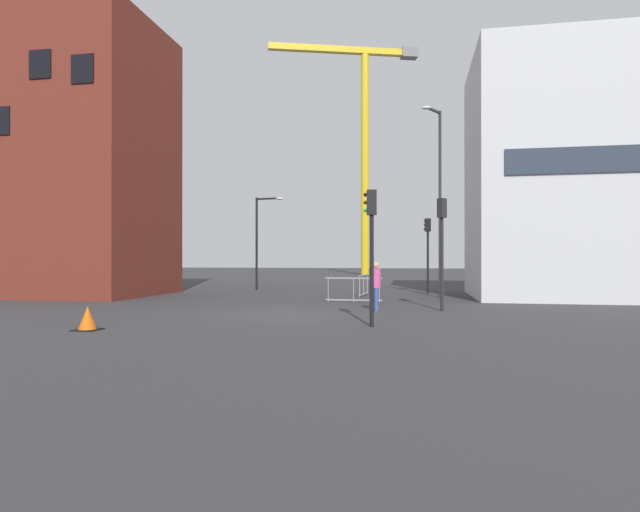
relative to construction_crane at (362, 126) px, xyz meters
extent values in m
plane|color=#333335|center=(1.36, -40.82, -16.76)|extent=(160.00, 160.00, 0.00)
cube|color=maroon|center=(-10.78, -33.99, -9.79)|extent=(7.03, 7.03, 13.94)
cube|color=black|center=(-10.78, -37.53, -6.12)|extent=(1.10, 0.06, 1.30)
cube|color=black|center=(-8.67, -37.53, -6.47)|extent=(1.10, 0.06, 1.30)
cube|color=silver|center=(14.54, -31.33, -10.89)|extent=(11.88, 7.52, 11.76)
cube|color=#2D3847|center=(14.54, -35.13, -10.77)|extent=(9.98, 0.08, 1.10)
cylinder|color=yellow|center=(0.31, 0.10, -4.33)|extent=(0.90, 0.90, 24.87)
cube|color=yellow|center=(-2.37, -0.75, 8.50)|extent=(15.55, 5.53, 0.70)
cube|color=slate|center=(5.22, 1.65, 8.50)|extent=(2.08, 1.69, 1.10)
cylinder|color=#2D2D30|center=(7.00, -32.40, -12.23)|extent=(0.14, 0.14, 9.07)
cube|color=#2D2D30|center=(6.67, -32.94, -7.80)|extent=(0.75, 1.14, 0.10)
ellipsoid|color=silver|center=(6.34, -33.48, -7.82)|extent=(0.44, 0.24, 0.16)
cylinder|color=black|center=(-3.58, -28.12, -13.98)|extent=(0.14, 0.14, 5.57)
cube|color=black|center=(-2.84, -28.24, -11.29)|extent=(1.50, 0.34, 0.10)
ellipsoid|color=silver|center=(-2.10, -28.37, -11.31)|extent=(0.44, 0.24, 0.16)
cylinder|color=#232326|center=(6.76, -38.81, -15.07)|extent=(0.12, 0.12, 3.39)
cube|color=#232326|center=(6.76, -38.81, -13.02)|extent=(0.37, 0.37, 0.70)
sphere|color=#390605|center=(6.87, -38.68, -12.80)|extent=(0.11, 0.11, 0.11)
sphere|color=#3C2905|center=(6.87, -38.68, -13.02)|extent=(0.11, 0.11, 0.11)
sphere|color=green|center=(6.87, -38.68, -13.24)|extent=(0.11, 0.11, 0.11)
cylinder|color=black|center=(6.49, -29.63, -15.09)|extent=(0.12, 0.12, 3.36)
cube|color=black|center=(6.49, -29.63, -13.06)|extent=(0.34, 0.32, 0.70)
sphere|color=red|center=(6.33, -29.57, -12.84)|extent=(0.11, 0.11, 0.11)
sphere|color=#3C2905|center=(6.33, -29.57, -13.06)|extent=(0.11, 0.11, 0.11)
sphere|color=#07330F|center=(6.33, -29.57, -13.28)|extent=(0.11, 0.11, 0.11)
cylinder|color=black|center=(4.59, -43.59, -15.20)|extent=(0.12, 0.12, 3.14)
cube|color=black|center=(4.59, -43.59, -13.28)|extent=(0.30, 0.26, 0.70)
sphere|color=#390605|center=(4.42, -43.60, -13.06)|extent=(0.11, 0.11, 0.11)
sphere|color=#3C2905|center=(4.42, -43.60, -13.28)|extent=(0.11, 0.11, 0.11)
sphere|color=green|center=(4.42, -43.60, -13.50)|extent=(0.11, 0.11, 0.11)
cylinder|color=#33519E|center=(4.38, -39.12, -16.34)|extent=(0.14, 0.14, 0.85)
cylinder|color=#33519E|center=(4.41, -39.32, -16.34)|extent=(0.14, 0.14, 0.85)
cylinder|color=#D14C8C|center=(4.40, -39.22, -15.56)|extent=(0.34, 0.34, 0.71)
sphere|color=tan|center=(4.40, -39.22, -15.10)|extent=(0.23, 0.23, 0.23)
cube|color=#9EA0A5|center=(3.25, -32.02, -15.71)|extent=(0.27, 2.22, 0.06)
cube|color=#9EA0A5|center=(3.25, -32.02, -16.66)|extent=(0.27, 2.22, 0.06)
cylinder|color=#9EA0A5|center=(3.15, -33.02, -16.24)|extent=(0.04, 0.04, 1.05)
cylinder|color=#9EA0A5|center=(3.25, -32.02, -16.24)|extent=(0.04, 0.04, 1.05)
cylinder|color=#9EA0A5|center=(3.35, -31.03, -16.24)|extent=(0.04, 0.04, 1.05)
cube|color=gray|center=(3.17, -35.75, -15.71)|extent=(2.47, 0.08, 0.06)
cube|color=gray|center=(3.17, -35.75, -16.66)|extent=(2.47, 0.08, 0.06)
cylinder|color=gray|center=(2.06, -35.76, -16.24)|extent=(0.04, 0.04, 1.05)
cylinder|color=gray|center=(3.17, -35.75, -16.24)|extent=(0.04, 0.04, 1.05)
cylinder|color=gray|center=(4.29, -35.74, -16.24)|extent=(0.04, 0.04, 1.05)
cube|color=black|center=(-2.82, -45.63, -16.75)|extent=(0.63, 0.63, 0.03)
cone|color=#E55B0F|center=(-2.82, -45.63, -16.44)|extent=(0.49, 0.49, 0.64)
camera|label=1|loc=(5.76, -58.10, -14.83)|focal=29.06mm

